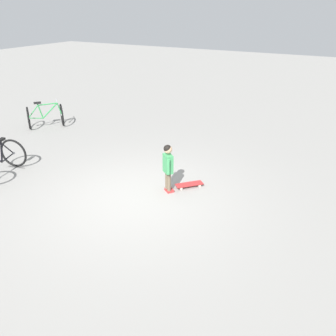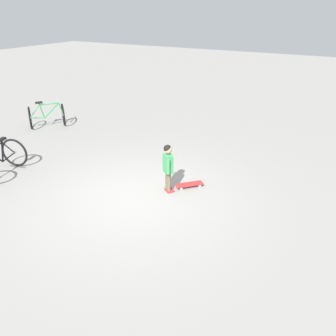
{
  "view_description": "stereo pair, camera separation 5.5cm",
  "coord_description": "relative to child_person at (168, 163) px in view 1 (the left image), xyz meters",
  "views": [
    {
      "loc": [
        -5.2,
        -3.65,
        3.62
      ],
      "look_at": [
        0.57,
        -0.48,
        0.55
      ],
      "focal_mm": 37.65,
      "sensor_mm": 36.0,
      "label": 1
    },
    {
      "loc": [
        -5.17,
        -3.69,
        3.62
      ],
      "look_at": [
        0.57,
        -0.48,
        0.55
      ],
      "focal_mm": 37.65,
      "sensor_mm": 36.0,
      "label": 2
    }
  ],
  "objects": [
    {
      "name": "bicycle_far",
      "position": [
        1.9,
        5.53,
        -0.28
      ],
      "size": [
        1.27,
        1.23,
        0.85
      ],
      "color": "black",
      "rests_on": "ground"
    },
    {
      "name": "child_person",
      "position": [
        0.0,
        0.0,
        0.0
      ],
      "size": [
        0.37,
        0.28,
        1.06
      ],
      "color": "brown",
      "rests_on": "ground"
    },
    {
      "name": "skateboard",
      "position": [
        0.4,
        -0.3,
        -0.6
      ],
      "size": [
        0.57,
        0.55,
        0.07
      ],
      "color": "#B22D2D",
      "rests_on": "ground"
    },
    {
      "name": "ground_plane",
      "position": [
        -0.57,
        0.48,
        -0.66
      ],
      "size": [
        50.0,
        50.0,
        0.0
      ],
      "primitive_type": "plane",
      "color": "gray"
    }
  ]
}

